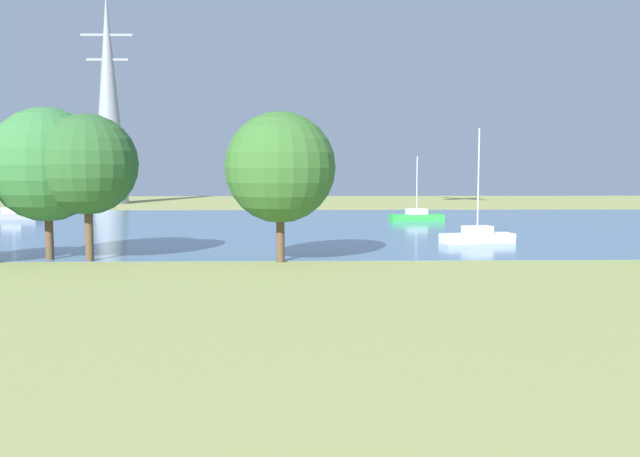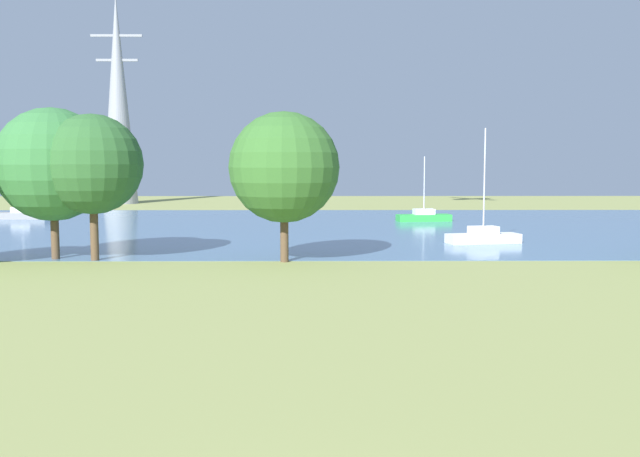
% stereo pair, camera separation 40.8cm
% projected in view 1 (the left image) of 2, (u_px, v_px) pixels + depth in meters
% --- Properties ---
extents(ground_plane, '(160.00, 160.00, 0.00)m').
position_uv_depth(ground_plane, '(312.00, 287.00, 30.45)').
color(ground_plane, '#8C9351').
extents(water_surface, '(140.00, 40.00, 0.02)m').
position_uv_depth(water_surface, '(308.00, 227.00, 58.32)').
color(water_surface, '#4C7196').
rests_on(water_surface, ground).
extents(sailboat_gray, '(4.89, 1.81, 5.97)m').
position_uv_depth(sailboat_gray, '(13.00, 215.00, 65.77)').
color(sailboat_gray, gray).
rests_on(sailboat_gray, water_surface).
extents(sailboat_green, '(4.97, 2.18, 5.75)m').
position_uv_depth(sailboat_green, '(417.00, 216.00, 63.96)').
color(sailboat_green, green).
rests_on(sailboat_green, water_surface).
extents(sailboat_white, '(5.01, 2.47, 7.47)m').
position_uv_depth(sailboat_white, '(477.00, 236.00, 46.96)').
color(sailboat_white, white).
rests_on(sailboat_white, water_surface).
extents(tree_west_far, '(6.15, 6.15, 8.25)m').
position_uv_depth(tree_west_far, '(47.00, 165.00, 38.54)').
color(tree_west_far, brown).
rests_on(tree_west_far, ground).
extents(tree_west_near, '(5.36, 5.36, 7.87)m').
position_uv_depth(tree_west_near, '(87.00, 164.00, 37.94)').
color(tree_west_near, brown).
rests_on(tree_west_near, ground).
extents(tree_mid_shore, '(5.87, 5.87, 7.97)m').
position_uv_depth(tree_mid_shore, '(280.00, 167.00, 37.65)').
color(tree_mid_shore, brown).
rests_on(tree_mid_shore, ground).
extents(electricity_pylon, '(6.40, 4.40, 26.13)m').
position_uv_depth(electricity_pylon, '(109.00, 99.00, 89.21)').
color(electricity_pylon, gray).
rests_on(electricity_pylon, ground).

